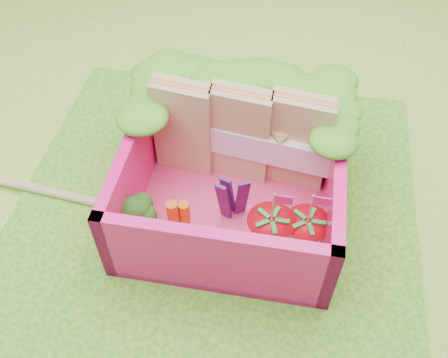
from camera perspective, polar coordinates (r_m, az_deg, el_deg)
The scene contains 13 objects.
ground at distance 3.32m, azimuth -1.03°, elevation -3.40°, with size 14.00×14.00×0.00m, color #81BC35.
placemat at distance 3.31m, azimuth -1.03°, elevation -3.25°, with size 2.60×2.60×0.03m, color #4F9822.
bento_floor at distance 3.28m, azimuth 0.96°, elevation -2.70°, with size 1.30×1.30×0.05m, color #E73A77.
bento_box at distance 3.09m, azimuth 1.02°, elevation 0.17°, with size 1.30×1.30×0.55m.
lettuce_ruffle at distance 3.21m, azimuth 2.51°, elevation 10.56°, with size 1.43×0.83×0.11m.
sandwich_stack at distance 3.20m, azimuth 1.92°, elevation 5.09°, with size 1.24×0.33×0.68m.
broccoli at distance 3.02m, azimuth -9.80°, elevation -3.86°, with size 0.31×0.31×0.26m.
carrot_sticks at distance 3.03m, azimuth -5.22°, elevation -4.36°, with size 0.13×0.11×0.27m.
purple_wedges at distance 3.03m, azimuth 0.84°, elevation -2.21°, with size 0.18×0.10×0.38m.
strawberry_left at distance 2.94m, azimuth 5.26°, elevation -6.30°, with size 0.28×0.28×0.52m.
strawberry_right at distance 2.97m, azimuth 9.25°, elevation -6.30°, with size 0.27×0.27×0.51m.
snap_peas at distance 3.12m, azimuth 9.55°, elevation -6.01°, with size 0.33×0.32×0.05m.
chopsticks at distance 3.44m, azimuth -16.13°, elevation -2.15°, with size 2.43×0.29×0.04m.
Camera 1 is at (0.41, -1.98, 2.64)m, focal length 40.00 mm.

